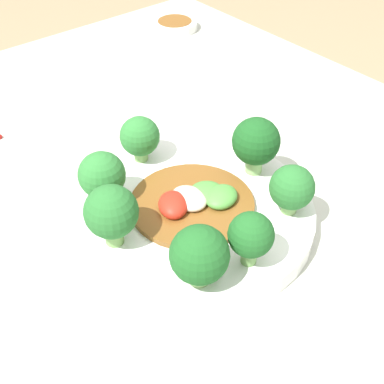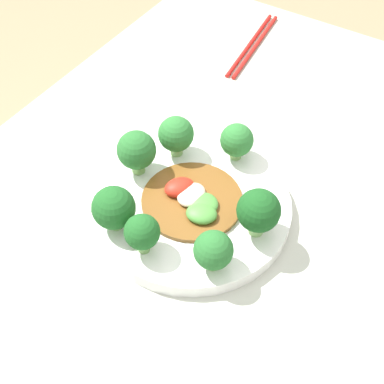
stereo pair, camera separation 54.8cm
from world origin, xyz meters
name	(u,v)px [view 1 (the left image)]	position (x,y,z in m)	size (l,w,h in m)	color
table	(199,363)	(0.00, 0.00, 0.36)	(1.01, 0.77, 0.72)	#B7BCAD
plate	(192,213)	(-0.03, 0.04, 0.73)	(0.27, 0.27, 0.02)	white
broccoli_east	(140,137)	(0.07, 0.03, 0.77)	(0.05, 0.05, 0.06)	#7AAD5B
broccoli_west	(251,236)	(-0.13, 0.05, 0.77)	(0.04, 0.04, 0.06)	#70A356
broccoli_northwest	(199,255)	(-0.11, 0.10, 0.77)	(0.06, 0.06, 0.06)	#89B76B
broccoli_north	(111,213)	(-0.02, 0.13, 0.78)	(0.05, 0.05, 0.07)	#7AAD5B
broccoli_southwest	(292,188)	(-0.10, -0.04, 0.77)	(0.05, 0.05, 0.06)	#89B76B
broccoli_south	(256,142)	(-0.03, -0.06, 0.78)	(0.05, 0.05, 0.07)	#89B76B
broccoli_northeast	(102,176)	(0.04, 0.11, 0.78)	(0.05, 0.05, 0.06)	#89B76B
stirfry_center	(194,202)	(-0.03, 0.04, 0.75)	(0.14, 0.14, 0.02)	brown
sauce_dish	(175,24)	(0.39, -0.27, 0.73)	(0.08, 0.08, 0.02)	white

